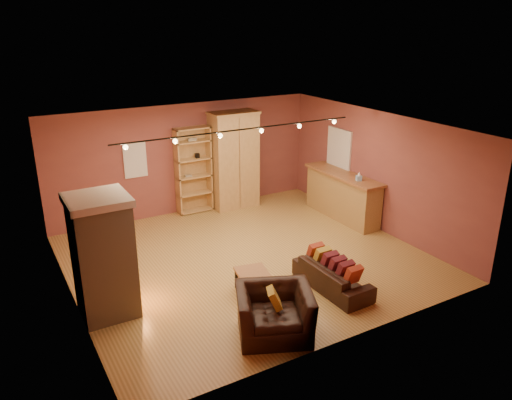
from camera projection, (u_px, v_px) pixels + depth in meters
floor at (247, 258)px, 10.54m from camera, size 7.00×7.00×0.00m
ceiling at (246, 127)px, 9.58m from camera, size 7.00×7.00×0.00m
back_wall at (185, 159)px, 12.70m from camera, size 7.00×0.02×2.80m
left_wall at (65, 230)px, 8.42m from camera, size 0.02×6.50×2.80m
right_wall at (377, 171)px, 11.69m from camera, size 0.02×6.50×2.80m
fireplace at (104, 256)px, 8.26m from camera, size 1.01×0.98×2.12m
back_window at (135, 160)px, 12.03m from camera, size 0.56×0.04×0.86m
bookcase at (192, 169)px, 12.76m from camera, size 0.91×0.35×2.23m
armoire at (234, 160)px, 13.05m from camera, size 1.25×0.71×2.55m
bar_counter at (342, 195)px, 12.51m from camera, size 0.64×2.42×1.16m
tissue_box at (359, 177)px, 11.76m from camera, size 0.14×0.14×0.21m
right_window at (339, 148)px, 12.73m from camera, size 0.05×0.90×1.00m
loveseat at (333, 272)px, 9.24m from camera, size 0.52×1.69×0.72m
armchair at (274, 305)px, 7.85m from camera, size 1.40×1.19×1.04m
coffee_table at (252, 274)px, 9.13m from camera, size 0.66×0.66×0.43m
track_rail at (241, 131)px, 9.78m from camera, size 5.20×0.09×0.13m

